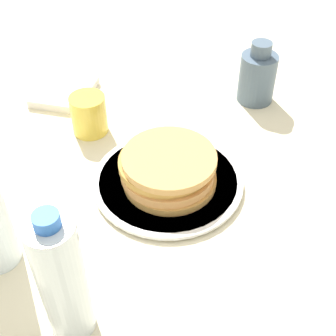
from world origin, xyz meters
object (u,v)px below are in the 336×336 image
plate (168,181)px  juice_glass (89,114)px  cream_jug (257,76)px  water_bottle_mid (62,280)px  pancake_stack (168,168)px

plate → juice_glass: juice_glass is taller
cream_jug → water_bottle_mid: water_bottle_mid is taller
pancake_stack → cream_jug: 0.35m
pancake_stack → water_bottle_mid: 0.32m
pancake_stack → cream_jug: bearing=-119.2°
juice_glass → water_bottle_mid: bearing=99.9°
pancake_stack → water_bottle_mid: bearing=70.7°
pancake_stack → juice_glass: juice_glass is taller
juice_glass → cream_jug: cream_jug is taller
plate → cream_jug: cream_jug is taller
plate → pancake_stack: (-0.00, 0.00, 0.03)m
plate → juice_glass: size_ratio=3.34×
pancake_stack → water_bottle_mid: (0.10, 0.30, 0.07)m
pancake_stack → water_bottle_mid: water_bottle_mid is taller
plate → cream_jug: 0.35m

